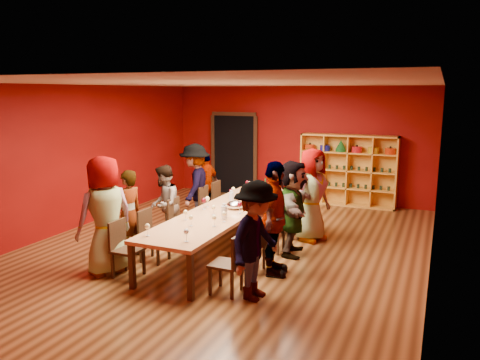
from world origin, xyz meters
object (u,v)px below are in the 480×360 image
object	(u,v)px
tasting_table	(225,212)
person_right_0	(256,241)
person_left_4	(206,186)
chair_person_right_2	(276,225)
person_left_2	(164,204)
chair_person_left_2	(179,219)
chair_person_left_1	(150,233)
chair_person_right_3	(292,213)
person_right_1	(274,219)
person_left_0	(105,215)
chair_person_right_1	(255,242)
person_left_3	(195,186)
person_right_2	(293,208)
shelving_unit	(348,167)
chair_person_left_0	(123,245)
wine_bottle	(265,186)
person_left_1	(129,214)
spittoon_bowl	(235,205)
person_right_4	(311,191)
person_right_3	(312,195)
chair_person_right_4	(298,208)
chair_person_right_0	(231,261)
chair_person_left_4	(220,199)
chair_person_left_3	(208,205)

from	to	relation	value
tasting_table	person_right_0	distance (m)	2.17
person_left_4	chair_person_right_2	bearing A→B (deg)	64.32
person_left_2	person_left_4	size ratio (longest dim) A/B	0.97
chair_person_left_2	chair_person_right_2	size ratio (longest dim) A/B	1.00
chair_person_left_1	chair_person_right_3	world-z (taller)	same
chair_person_left_2	person_right_1	world-z (taller)	person_right_1
person_left_0	chair_person_right_1	distance (m)	2.40
person_left_3	person_right_0	distance (m)	3.76
chair_person_right_2	chair_person_right_3	bearing A→B (deg)	90.00
tasting_table	person_right_2	world-z (taller)	person_right_2
person_right_2	shelving_unit	bearing A→B (deg)	-12.21
chair_person_left_0	wine_bottle	size ratio (longest dim) A/B	3.16
person_left_1	chair_person_right_2	size ratio (longest dim) A/B	1.74
chair_person_right_1	spittoon_bowl	xyz separation A→B (m)	(-0.76, 0.90, 0.33)
person_left_0	chair_person_right_1	bearing A→B (deg)	139.21
person_left_0	person_right_4	distance (m)	4.18
person_left_1	person_right_3	size ratio (longest dim) A/B	0.86
chair_person_left_0	chair_person_left_1	bearing A→B (deg)	90.00
chair_person_right_2	chair_person_right_4	xyz separation A→B (m)	(0.00, 1.40, 0.00)
tasting_table	person_right_3	world-z (taller)	person_right_3
spittoon_bowl	tasting_table	bearing A→B (deg)	-151.09
person_left_4	chair_person_left_2	bearing A→B (deg)	19.51
person_left_4	person_right_1	size ratio (longest dim) A/B	0.85
chair_person_left_1	person_left_3	bearing A→B (deg)	98.03
person_right_2	tasting_table	bearing A→B (deg)	89.84
shelving_unit	person_left_1	xyz separation A→B (m)	(-2.75, -5.39, -0.21)
chair_person_right_0	chair_person_left_4	bearing A→B (deg)	118.10
person_left_1	chair_person_left_2	distance (m)	1.06
wine_bottle	chair_person_right_0	bearing A→B (deg)	-77.33
tasting_table	person_left_2	world-z (taller)	person_left_2
shelving_unit	person_right_2	distance (m)	4.12
chair_person_right_2	chair_person_right_4	distance (m)	1.40
shelving_unit	person_right_0	distance (m)	6.06
chair_person_right_3	chair_person_right_4	bearing A→B (deg)	90.00
chair_person_left_4	person_right_2	xyz separation A→B (m)	(2.13, -1.46, 0.35)
person_left_0	person_right_1	xyz separation A→B (m)	(2.45, 1.00, -0.04)
person_left_4	person_right_2	bearing A→B (deg)	67.69
shelving_unit	person_left_4	world-z (taller)	shelving_unit
chair_person_left_4	chair_person_right_1	world-z (taller)	same
person_left_1	tasting_table	bearing A→B (deg)	141.14
tasting_table	person_left_3	size ratio (longest dim) A/B	2.52
person_left_1	chair_person_right_1	size ratio (longest dim) A/B	1.74
chair_person_left_0	person_right_4	distance (m)	4.02
chair_person_left_3	person_right_4	distance (m)	2.19
person_left_4	chair_person_right_3	xyz separation A→B (m)	(2.19, -0.53, -0.28)
person_right_4	person_left_2	bearing A→B (deg)	104.19
chair_person_right_0	person_right_4	xyz separation A→B (m)	(0.26, 3.35, 0.38)
chair_person_left_3	spittoon_bowl	xyz separation A→B (m)	(1.06, -0.98, 0.33)
chair_person_left_2	person_left_2	xyz separation A→B (m)	(-0.31, 0.00, 0.25)
tasting_table	chair_person_right_4	world-z (taller)	chair_person_right_4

